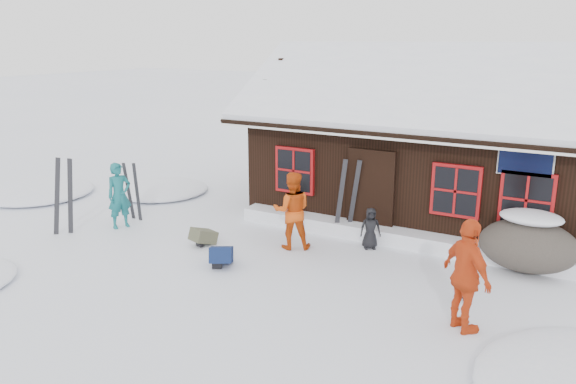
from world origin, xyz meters
name	(u,v)px	position (x,y,z in m)	size (l,w,h in m)	color
ground	(284,264)	(0.00, 0.00, 0.00)	(120.00, 120.00, 0.00)	white
mountain_hut	(429,154)	(1.50, 4.98, 1.58)	(8.90, 6.09, 4.42)	black
snow_drift	(391,235)	(1.50, 2.25, 0.17)	(7.60, 0.60, 0.35)	white
snow_mounds	(392,249)	(1.65, 1.86, 0.00)	(20.60, 13.20, 0.48)	white
skier_teal	(119,196)	(-4.63, 0.06, 0.80)	(0.59, 0.39, 1.61)	#166468
skier_orange_left	(292,211)	(-0.31, 0.88, 0.86)	(0.83, 0.65, 1.72)	#CC460E
skier_orange_right	(467,276)	(3.81, -0.98, 0.92)	(1.08, 0.45, 1.84)	red
skier_crouched	(370,228)	(1.20, 1.69, 0.46)	(0.45, 0.29, 0.92)	black
boulder	(528,244)	(4.36, 2.07, 0.56)	(1.89, 1.41, 1.11)	#4E463E
ski_pair_left	(64,197)	(-5.41, -0.92, 0.89)	(0.56, 0.32, 1.88)	black
ski_pair_mid	(133,192)	(-4.82, 0.70, 0.71)	(0.47, 0.15, 1.52)	black
ski_pair_right	(347,199)	(0.41, 2.20, 0.89)	(0.56, 0.33, 1.87)	black
ski_poles	(464,268)	(3.56, 0.03, 0.64)	(0.24, 0.12, 1.35)	black
backpack_blue	(221,258)	(-1.06, -0.73, 0.16)	(0.44, 0.59, 0.32)	#101E46
backpack_olive	(203,239)	(-2.12, 0.05, 0.14)	(0.39, 0.52, 0.28)	#4B4C36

